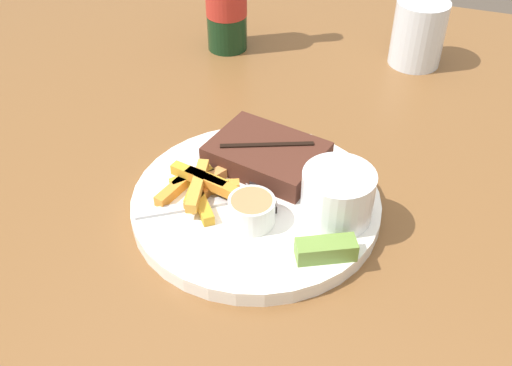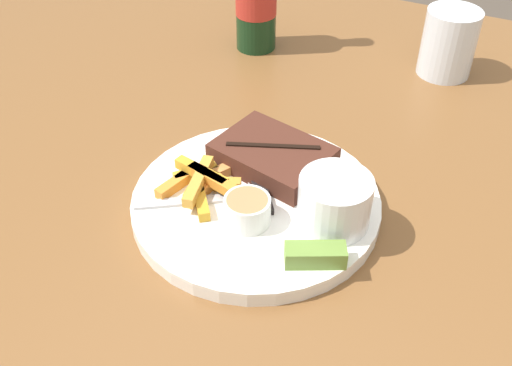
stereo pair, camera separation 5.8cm
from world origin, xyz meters
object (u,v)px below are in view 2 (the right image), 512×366
dinner_plate (256,203)px  drinking_glass (449,43)px  dipping_sauce_cup (247,209)px  pickle_spear (315,255)px  coleslaw_cup (334,201)px  fork_utensil (191,201)px  steak_portion (273,156)px  knife_utensil (255,177)px

dinner_plate → drinking_glass: 0.42m
dipping_sauce_cup → pickle_spear: dipping_sauce_cup is taller
coleslaw_cup → fork_utensil: bearing=-166.4°
coleslaw_cup → drinking_glass: size_ratio=0.77×
fork_utensil → steak_portion: bearing=29.2°
steak_portion → dipping_sauce_cup: 0.10m
knife_utensil → drinking_glass: (0.13, 0.37, 0.03)m
dinner_plate → pickle_spear: size_ratio=4.35×
fork_utensil → knife_utensil: (0.04, 0.07, 0.00)m
pickle_spear → drinking_glass: size_ratio=0.64×
dipping_sauce_cup → knife_utensil: size_ratio=0.34×
dinner_plate → steak_portion: 0.06m
dinner_plate → coleslaw_cup: coleslaw_cup is taller
steak_portion → pickle_spear: bearing=-50.2°
drinking_glass → fork_utensil: bearing=-112.4°
dipping_sauce_cup → dinner_plate: bearing=102.6°
drinking_glass → dinner_plate: bearing=-106.8°
knife_utensil → drinking_glass: size_ratio=1.47×
fork_utensil → knife_utensil: bearing=22.6°
dipping_sauce_cup → fork_utensil: size_ratio=0.41×
pickle_spear → knife_utensil: (-0.11, 0.09, -0.01)m
steak_portion → pickle_spear: 0.16m
steak_portion → dipping_sauce_cup: bearing=-80.7°
dinner_plate → dipping_sauce_cup: dipping_sauce_cup is taller
knife_utensil → fork_utensil: bearing=109.8°
dipping_sauce_cup → drinking_glass: drinking_glass is taller
dinner_plate → pickle_spear: bearing=-33.3°
dinner_plate → dipping_sauce_cup: bearing=-77.4°
dinner_plate → steak_portion: steak_portion is taller
pickle_spear → fork_utensil: size_ratio=0.53×
knife_utensil → dinner_plate: bearing=172.9°
fork_utensil → drinking_glass: (0.18, 0.43, 0.03)m
dinner_plate → drinking_glass: bearing=73.2°
coleslaw_cup → knife_utensil: bearing=164.0°
knife_utensil → drinking_glass: drinking_glass is taller
steak_portion → knife_utensil: size_ratio=1.00×
steak_portion → knife_utensil: steak_portion is taller
drinking_glass → coleslaw_cup: bearing=-94.4°
pickle_spear → knife_utensil: pickle_spear is taller
dipping_sauce_cup → drinking_glass: 0.45m
pickle_spear → knife_utensil: size_ratio=0.44×
fork_utensil → knife_utensil: knife_utensil is taller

